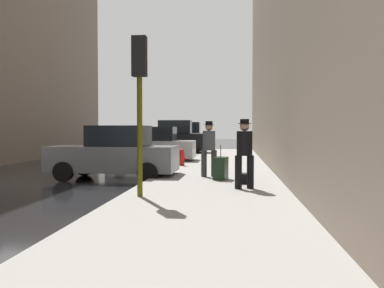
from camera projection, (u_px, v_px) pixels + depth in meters
The scene contains 12 objects.
ground_plane at pixel (22, 182), 13.38m from camera, with size 120.00×120.00×0.00m, color black.
sidewalk at pixel (213, 182), 12.79m from camera, with size 4.00×40.00×0.15m, color gray.
parked_gray_coupe at pixel (115, 154), 14.30m from camera, with size 4.23×2.12×1.79m.
parked_silver_sedan at pixel (153, 146), 20.98m from camera, with size 4.20×2.06×1.79m.
parked_black_suv at pixel (173, 139), 27.99m from camera, with size 4.64×2.13×2.25m.
parked_white_van at pixel (185, 137), 35.09m from camera, with size 4.64×2.14×2.25m.
fire_hydrant at pixel (182, 157), 17.87m from camera, with size 0.42×0.22×0.70m.
traffic_light at pixel (140, 81), 9.59m from camera, with size 0.32×0.32×3.60m.
pedestrian_with_beanie at pixel (209, 146), 13.65m from camera, with size 0.52×0.44×1.78m.
pedestrian_with_fedora at pixel (244, 150), 10.87m from camera, with size 0.53×0.50×1.78m.
rolling_suitcase at pixel (221, 168), 12.91m from camera, with size 0.46×0.62×1.04m.
duffel_bag at pixel (242, 178), 11.99m from camera, with size 0.32×0.44×0.28m.
Camera 1 is at (6.61, -12.75, 1.67)m, focal length 40.00 mm.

